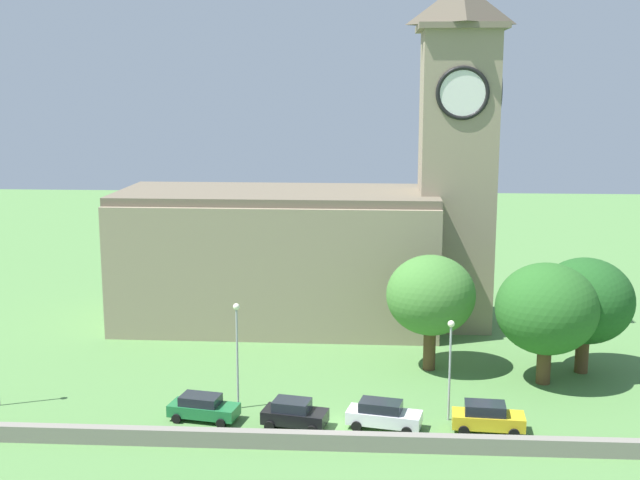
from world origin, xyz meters
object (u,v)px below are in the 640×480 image
(church, at_px, (316,235))
(streetlamp_west_mid, at_px, (237,339))
(car_black, at_px, (294,414))
(tree_riverside_east, at_px, (431,296))
(tree_churchyard, at_px, (547,309))
(car_yellow, at_px, (487,417))
(tree_riverside_west, at_px, (585,301))
(car_green, at_px, (203,407))
(streetlamp_central, at_px, (450,353))
(car_white, at_px, (383,415))

(church, xyz_separation_m, streetlamp_west_mid, (-3.88, -20.45, -3.18))
(car_black, distance_m, tree_riverside_east, 15.32)
(car_black, distance_m, tree_churchyard, 19.88)
(car_yellow, height_order, streetlamp_west_mid, streetlamp_west_mid)
(tree_riverside_east, bearing_deg, church, 127.74)
(tree_riverside_east, bearing_deg, tree_riverside_west, 0.34)
(car_green, height_order, streetlamp_central, streetlamp_central)
(car_yellow, relative_size, streetlamp_west_mid, 0.63)
(car_white, xyz_separation_m, tree_riverside_east, (3.62, 11.07, 4.85))
(tree_riverside_east, bearing_deg, car_yellow, -75.96)
(car_green, height_order, tree_riverside_west, tree_riverside_west)
(car_green, bearing_deg, car_yellow, -2.42)
(church, xyz_separation_m, car_green, (-5.83, -22.48, -7.14))
(car_black, bearing_deg, car_green, 172.30)
(streetlamp_central, bearing_deg, car_yellow, -36.99)
(church, bearing_deg, car_green, -104.53)
(tree_churchyard, distance_m, tree_riverside_east, 8.38)
(car_white, xyz_separation_m, tree_riverside_west, (14.96, 11.14, 4.59))
(car_white, bearing_deg, tree_churchyard, 36.57)
(car_black, distance_m, streetlamp_central, 10.56)
(car_white, relative_size, car_yellow, 1.07)
(streetlamp_west_mid, bearing_deg, tree_riverside_west, 19.04)
(car_yellow, xyz_separation_m, tree_riverside_west, (8.54, 11.26, 4.55))
(streetlamp_west_mid, height_order, tree_riverside_east, tree_riverside_east)
(church, distance_m, tree_riverside_east, 15.39)
(church, height_order, car_black, church)
(car_yellow, distance_m, streetlamp_west_mid, 16.70)
(car_yellow, relative_size, tree_riverside_west, 0.52)
(church, bearing_deg, car_black, -89.71)
(car_black, xyz_separation_m, tree_churchyard, (17.21, 8.80, 4.63))
(car_black, bearing_deg, streetlamp_west_mid, 144.63)
(car_white, distance_m, tree_riverside_east, 12.62)
(tree_churchyard, bearing_deg, tree_riverside_west, 37.01)
(car_black, bearing_deg, tree_riverside_west, 28.84)
(church, relative_size, car_green, 7.14)
(car_black, relative_size, car_yellow, 0.94)
(tree_riverside_west, xyz_separation_m, tree_riverside_east, (-11.33, -0.07, 0.26))
(tree_riverside_west, bearing_deg, car_white, -143.33)
(car_yellow, bearing_deg, tree_riverside_east, 104.04)
(streetlamp_central, xyz_separation_m, tree_churchyard, (7.43, 7.08, 1.06))
(church, bearing_deg, tree_riverside_east, -52.26)
(streetlamp_west_mid, height_order, tree_riverside_west, tree_riverside_west)
(streetlamp_central, xyz_separation_m, tree_riverside_east, (-0.58, 9.52, 1.29))
(tree_riverside_east, bearing_deg, streetlamp_central, -86.52)
(car_green, bearing_deg, tree_churchyard, 19.06)
(car_green, height_order, tree_churchyard, tree_churchyard)
(car_yellow, height_order, tree_riverside_west, tree_riverside_west)
(car_black, xyz_separation_m, tree_riverside_west, (20.54, 11.31, 4.60))
(car_black, bearing_deg, car_yellow, 0.22)
(car_green, xyz_separation_m, tree_churchyard, (23.16, 8.00, 4.70))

